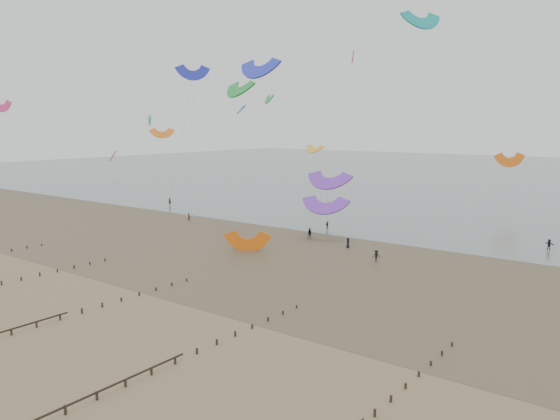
% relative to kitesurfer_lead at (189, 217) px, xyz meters
% --- Properties ---
extents(ground, '(500.00, 500.00, 0.00)m').
position_rel_kitesurfer_lead_xyz_m(ground, '(29.57, -44.52, -0.89)').
color(ground, brown).
rests_on(ground, ground).
extents(sea_and_shore, '(500.00, 665.00, 0.03)m').
position_rel_kitesurfer_lead_xyz_m(sea_and_shore, '(25.49, -10.11, -0.88)').
color(sea_and_shore, '#475654').
rests_on(sea_and_shore, ground).
extents(kitesurfer_lead, '(0.78, 0.71, 1.78)m').
position_rel_kitesurfer_lead_xyz_m(kitesurfer_lead, '(0.00, 0.00, 0.00)').
color(kitesurfer_lead, black).
rests_on(kitesurfer_lead, ground).
extents(kitesurfers, '(111.30, 26.22, 1.88)m').
position_rel_kitesurfer_lead_xyz_m(kitesurfers, '(48.42, 4.22, 0.01)').
color(kitesurfers, black).
rests_on(kitesurfers, ground).
extents(grounded_kite, '(8.29, 7.75, 3.63)m').
position_rel_kitesurfer_lead_xyz_m(grounded_kite, '(28.44, -13.90, -0.89)').
color(grounded_kite, orange).
rests_on(grounded_kite, ground).
extents(kites_airborne, '(230.68, 125.55, 44.55)m').
position_rel_kitesurfer_lead_xyz_m(kites_airborne, '(22.82, 40.04, 20.24)').
color(kites_airborne, red).
rests_on(kites_airborne, ground).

